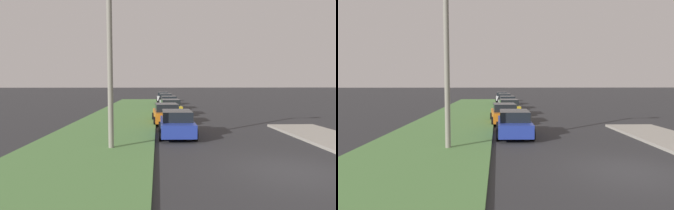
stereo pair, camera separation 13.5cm
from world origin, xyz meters
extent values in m
plane|color=#2D2D30|center=(0.00, 0.00, 0.00)|extent=(300.00, 300.00, 0.00)
cube|color=#517F42|center=(10.00, 7.83, 0.06)|extent=(60.00, 6.00, 0.12)
cube|color=#23389E|center=(6.69, 3.61, 0.57)|extent=(4.31, 1.82, 0.70)
cube|color=black|center=(6.49, 3.60, 1.19)|extent=(2.21, 1.61, 0.55)
cylinder|color=black|center=(8.03, 4.51, 0.32)|extent=(0.64, 0.22, 0.64)
cylinder|color=black|center=(8.04, 2.71, 0.32)|extent=(0.64, 0.22, 0.64)
cylinder|color=black|center=(5.33, 4.50, 0.32)|extent=(0.64, 0.22, 0.64)
cylinder|color=black|center=(5.34, 2.70, 0.32)|extent=(0.64, 0.22, 0.64)
cube|color=orange|center=(11.95, 4.05, 0.57)|extent=(4.40, 2.05, 0.70)
cube|color=black|center=(11.75, 4.03, 1.19)|extent=(2.29, 1.72, 0.55)
cylinder|color=black|center=(13.25, 5.02, 0.32)|extent=(0.65, 0.26, 0.64)
cylinder|color=black|center=(13.35, 3.23, 0.32)|extent=(0.65, 0.26, 0.64)
cylinder|color=black|center=(10.55, 4.87, 0.32)|extent=(0.65, 0.26, 0.64)
cylinder|color=black|center=(10.66, 3.07, 0.32)|extent=(0.65, 0.26, 0.64)
cube|color=gold|center=(17.24, 3.52, 0.57)|extent=(4.39, 2.03, 0.70)
cube|color=black|center=(17.04, 3.51, 1.19)|extent=(2.28, 1.72, 0.55)
cylinder|color=black|center=(18.54, 4.49, 0.32)|extent=(0.65, 0.25, 0.64)
cylinder|color=black|center=(18.64, 2.70, 0.32)|extent=(0.65, 0.25, 0.64)
cylinder|color=black|center=(15.85, 4.35, 0.32)|extent=(0.65, 0.25, 0.64)
cylinder|color=black|center=(15.94, 2.55, 0.32)|extent=(0.65, 0.25, 0.64)
cube|color=#B2B5BA|center=(23.36, 3.46, 0.57)|extent=(4.39, 2.03, 0.70)
cube|color=black|center=(23.16, 3.45, 1.19)|extent=(2.28, 1.72, 0.55)
cylinder|color=black|center=(24.66, 4.44, 0.32)|extent=(0.65, 0.25, 0.64)
cylinder|color=black|center=(24.75, 2.64, 0.32)|extent=(0.65, 0.25, 0.64)
cylinder|color=black|center=(21.96, 4.29, 0.32)|extent=(0.65, 0.25, 0.64)
cylinder|color=black|center=(22.06, 2.49, 0.32)|extent=(0.65, 0.25, 0.64)
cube|color=black|center=(29.66, 3.62, 0.57)|extent=(4.34, 1.89, 0.70)
cube|color=black|center=(29.46, 3.63, 1.19)|extent=(2.23, 1.65, 0.55)
cylinder|color=black|center=(31.02, 4.49, 0.32)|extent=(0.64, 0.23, 0.64)
cylinder|color=black|center=(30.99, 2.69, 0.32)|extent=(0.64, 0.23, 0.64)
cylinder|color=black|center=(28.32, 4.55, 0.32)|extent=(0.64, 0.23, 0.64)
cylinder|color=black|center=(28.29, 2.75, 0.32)|extent=(0.64, 0.23, 0.64)
cube|color=silver|center=(36.07, 3.85, 0.57)|extent=(4.35, 1.91, 0.70)
cube|color=black|center=(35.87, 3.85, 1.19)|extent=(2.24, 1.66, 0.55)
cylinder|color=black|center=(37.44, 4.71, 0.32)|extent=(0.65, 0.24, 0.64)
cylinder|color=black|center=(37.39, 2.91, 0.32)|extent=(0.65, 0.24, 0.64)
cylinder|color=black|center=(34.74, 4.78, 0.32)|extent=(0.65, 0.24, 0.64)
cylinder|color=black|center=(34.70, 2.98, 0.32)|extent=(0.65, 0.24, 0.64)
cylinder|color=gray|center=(3.36, 6.77, 3.75)|extent=(0.24, 0.24, 7.50)
camera|label=1|loc=(-9.46, 4.65, 3.06)|focal=30.75mm
camera|label=2|loc=(-9.47, 4.52, 3.06)|focal=30.75mm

